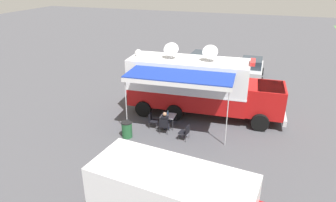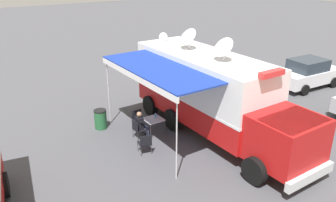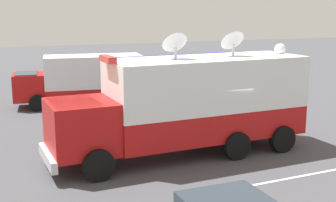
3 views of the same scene
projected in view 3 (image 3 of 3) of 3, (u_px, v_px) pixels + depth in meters
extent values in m
plane|color=#47474C|center=(206.00, 151.00, 17.00)|extent=(100.00, 100.00, 0.00)
cube|color=silver|center=(281.00, 180.00, 14.16)|extent=(0.40, 4.80, 0.01)
cube|color=#B71414|center=(206.00, 121.00, 16.77)|extent=(2.92, 7.33, 1.10)
cube|color=white|center=(207.00, 84.00, 16.48)|extent=(2.92, 7.33, 1.70)
cube|color=white|center=(206.00, 107.00, 16.66)|extent=(2.94, 7.36, 0.10)
cube|color=#B71414|center=(81.00, 127.00, 14.83)|extent=(2.42, 2.23, 1.70)
cube|color=#28333D|center=(75.00, 112.00, 14.65)|extent=(2.23, 1.59, 0.70)
cube|color=silver|center=(48.00, 158.00, 14.56)|extent=(2.38, 0.34, 0.36)
cylinder|color=black|center=(99.00, 165.00, 13.99)|extent=(0.36, 1.02, 1.00)
cylinder|color=black|center=(80.00, 144.00, 16.22)|extent=(0.36, 1.02, 1.00)
cylinder|color=black|center=(237.00, 146.00, 16.00)|extent=(0.36, 1.02, 1.00)
cylinder|color=black|center=(203.00, 129.00, 18.23)|extent=(0.36, 1.02, 1.00)
cylinder|color=black|center=(282.00, 139.00, 16.80)|extent=(0.36, 1.02, 1.00)
cylinder|color=black|center=(244.00, 123.00, 19.03)|extent=(0.36, 1.02, 1.00)
cube|color=white|center=(207.00, 59.00, 16.30)|extent=(2.92, 7.33, 0.10)
cube|color=red|center=(108.00, 59.00, 14.78)|extent=(1.11, 0.34, 0.20)
cylinder|color=silver|center=(233.00, 50.00, 16.68)|extent=(0.10, 0.10, 0.45)
cone|color=silver|center=(231.00, 39.00, 16.73)|extent=(0.77, 0.94, 0.81)
cylinder|color=silver|center=(176.00, 53.00, 15.74)|extent=(0.10, 0.10, 0.45)
cone|color=silver|center=(174.00, 41.00, 15.79)|extent=(0.77, 0.94, 0.81)
sphere|color=white|center=(280.00, 49.00, 17.54)|extent=(0.44, 0.44, 0.44)
cube|color=#193399|center=(179.00, 58.00, 18.44)|extent=(2.53, 5.88, 0.06)
cube|color=white|center=(168.00, 59.00, 19.41)|extent=(0.42, 5.75, 0.24)
cylinder|color=silver|center=(108.00, 98.00, 18.56)|extent=(0.05, 0.05, 3.25)
cylinder|color=silver|center=(223.00, 89.00, 20.76)|extent=(0.05, 0.05, 3.25)
cube|color=silver|center=(194.00, 118.00, 19.10)|extent=(0.85, 0.85, 0.03)
cylinder|color=#333338|center=(190.00, 129.00, 18.69)|extent=(0.03, 0.03, 0.70)
cylinder|color=#333338|center=(182.00, 125.00, 19.35)|extent=(0.03, 0.03, 0.70)
cylinder|color=#333338|center=(206.00, 127.00, 18.99)|extent=(0.03, 0.03, 0.70)
cylinder|color=#333338|center=(198.00, 123.00, 19.65)|extent=(0.03, 0.03, 0.70)
cylinder|color=#4C99D8|center=(197.00, 116.00, 18.96)|extent=(0.07, 0.07, 0.20)
cylinder|color=white|center=(197.00, 113.00, 18.94)|extent=(0.04, 0.04, 0.02)
cube|color=black|center=(187.00, 121.00, 19.78)|extent=(0.51, 0.51, 0.04)
cube|color=black|center=(185.00, 115.00, 19.93)|extent=(0.07, 0.48, 0.44)
cylinder|color=#333338|center=(194.00, 126.00, 19.72)|extent=(0.02, 0.02, 0.42)
cylinder|color=#333338|center=(184.00, 127.00, 19.54)|extent=(0.02, 0.02, 0.42)
cylinder|color=#333338|center=(189.00, 124.00, 20.11)|extent=(0.02, 0.02, 0.42)
cylinder|color=#333338|center=(180.00, 125.00, 19.93)|extent=(0.02, 0.02, 0.42)
cube|color=black|center=(207.00, 121.00, 19.73)|extent=(0.51, 0.51, 0.04)
cube|color=black|center=(211.00, 116.00, 19.77)|extent=(0.48, 0.07, 0.44)
cylinder|color=#333338|center=(205.00, 128.00, 19.49)|extent=(0.02, 0.02, 0.42)
cylinder|color=#333338|center=(200.00, 125.00, 19.88)|extent=(0.02, 0.02, 0.42)
cylinder|color=#333338|center=(213.00, 126.00, 19.67)|extent=(0.02, 0.02, 0.42)
cylinder|color=#333338|center=(209.00, 124.00, 20.06)|extent=(0.02, 0.02, 0.42)
cube|color=black|center=(158.00, 121.00, 19.71)|extent=(0.55, 0.55, 0.04)
cube|color=black|center=(153.00, 116.00, 19.62)|extent=(0.48, 0.11, 0.44)
cylinder|color=#333338|center=(162.00, 124.00, 20.01)|extent=(0.02, 0.02, 0.42)
cylinder|color=#333338|center=(164.00, 127.00, 19.59)|extent=(0.02, 0.02, 0.42)
cylinder|color=#333338|center=(152.00, 125.00, 19.92)|extent=(0.02, 0.02, 0.42)
cylinder|color=#333338|center=(153.00, 128.00, 19.50)|extent=(0.02, 0.02, 0.42)
cube|color=black|center=(187.00, 114.00, 19.72)|extent=(0.26, 0.37, 0.56)
sphere|color=#A37556|center=(187.00, 105.00, 19.64)|extent=(0.22, 0.22, 0.22)
cylinder|color=black|center=(193.00, 113.00, 19.70)|extent=(0.43, 0.11, 0.34)
cylinder|color=black|center=(183.00, 114.00, 19.51)|extent=(0.43, 0.11, 0.34)
cylinder|color=#2D334C|center=(191.00, 121.00, 19.66)|extent=(0.39, 0.15, 0.13)
cylinder|color=#2D334C|center=(193.00, 127.00, 19.55)|extent=(0.11, 0.11, 0.42)
cube|color=black|center=(193.00, 131.00, 19.53)|extent=(0.25, 0.11, 0.07)
cylinder|color=#2D334C|center=(187.00, 122.00, 19.58)|extent=(0.39, 0.15, 0.13)
cylinder|color=#2D334C|center=(188.00, 128.00, 19.46)|extent=(0.11, 0.11, 0.42)
cube|color=black|center=(189.00, 132.00, 19.45)|extent=(0.25, 0.11, 0.07)
cylinder|color=#235B33|center=(212.00, 112.00, 21.44)|extent=(0.56, 0.56, 0.85)
cylinder|color=black|center=(212.00, 102.00, 21.35)|extent=(0.57, 0.57, 0.06)
cube|color=white|center=(93.00, 75.00, 24.87)|extent=(2.67, 5.40, 2.20)
cube|color=#B71414|center=(94.00, 91.00, 25.04)|extent=(2.69, 5.42, 0.50)
cube|color=#B71414|center=(29.00, 87.00, 24.13)|extent=(2.06, 1.80, 1.40)
cube|color=#28333D|center=(27.00, 79.00, 24.01)|extent=(1.79, 1.28, 0.60)
cylinder|color=black|center=(37.00, 103.00, 23.38)|extent=(0.35, 0.86, 0.84)
cylinder|color=black|center=(38.00, 96.00, 25.37)|extent=(0.35, 0.86, 0.84)
cylinder|color=black|center=(123.00, 99.00, 24.47)|extent=(0.35, 0.86, 0.84)
cylinder|color=black|center=(117.00, 92.00, 26.46)|extent=(0.35, 0.86, 0.84)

